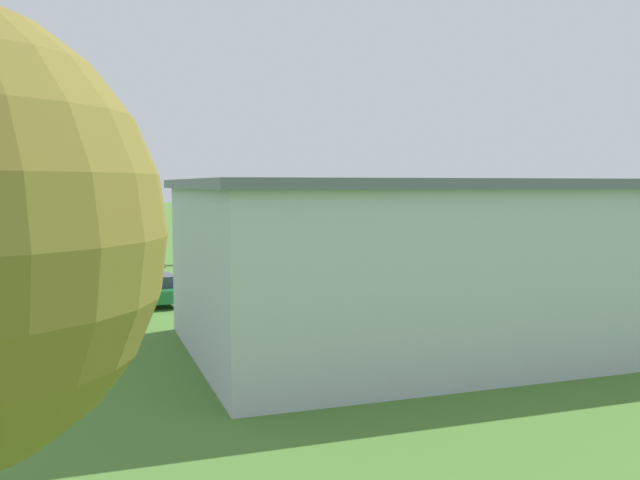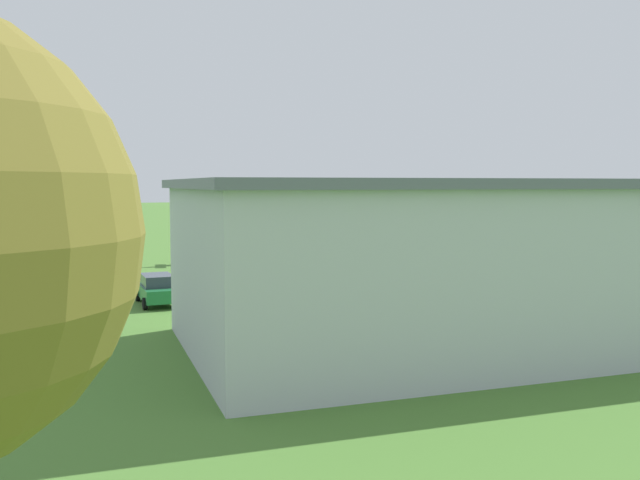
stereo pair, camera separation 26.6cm
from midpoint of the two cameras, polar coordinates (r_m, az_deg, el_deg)
name	(u,v)px [view 2 (the right image)]	position (r m, az deg, el deg)	size (l,w,h in m)	color
ground_plane	(321,264)	(56.44, 0.26, -2.02)	(400.00, 400.00, 0.00)	#47752D
hangar	(625,254)	(34.29, 24.32, -1.07)	(40.36, 14.01, 6.76)	#B7BCC6
biplane	(237,227)	(57.79, -6.83, 1.09)	(8.06, 7.56, 3.86)	silver
car_green	(157,289)	(38.59, -13.21, -3.99)	(2.25, 4.34, 1.64)	#1E6B38
car_blue	(19,293)	(39.70, -23.66, -4.05)	(2.08, 4.24, 1.59)	#23389E
person_near_hangar_door	(182,277)	(43.29, -11.25, -3.07)	(0.39, 0.39, 1.63)	#33723F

